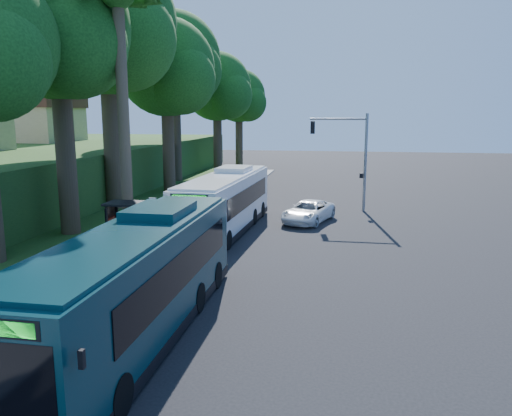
% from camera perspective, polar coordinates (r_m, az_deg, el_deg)
% --- Properties ---
extents(ground, '(140.00, 140.00, 0.00)m').
position_cam_1_polar(ground, '(27.45, 2.97, -3.98)').
color(ground, black).
rests_on(ground, ground).
extents(sidewalk, '(4.50, 70.00, 0.12)m').
position_cam_1_polar(sidewalk, '(29.16, -11.45, -3.19)').
color(sidewalk, gray).
rests_on(sidewalk, ground).
extents(red_curb, '(0.25, 30.00, 0.13)m').
position_cam_1_polar(red_curb, '(24.75, -9.76, -5.60)').
color(red_curb, maroon).
rests_on(red_curb, ground).
extents(grass_verge, '(8.00, 70.00, 0.06)m').
position_cam_1_polar(grass_verge, '(35.91, -17.11, -0.89)').
color(grass_verge, '#234719').
rests_on(grass_verge, ground).
extents(bus_shelter, '(3.20, 1.51, 2.55)m').
position_cam_1_polar(bus_shelter, '(26.18, -13.72, -0.94)').
color(bus_shelter, black).
rests_on(bus_shelter, ground).
extents(stop_sign_pole, '(0.35, 0.06, 3.17)m').
position_cam_1_polar(stop_sign_pole, '(23.49, -11.63, -1.48)').
color(stop_sign_pole, gray).
rests_on(stop_sign_pole, ground).
extents(traffic_signal_pole, '(4.10, 0.30, 7.00)m').
position_cam_1_polar(traffic_signal_pole, '(36.48, 10.84, 6.54)').
color(traffic_signal_pole, gray).
rests_on(traffic_signal_pole, ground).
extents(palm_tree, '(4.20, 4.20, 14.40)m').
position_cam_1_polar(palm_tree, '(27.83, -15.49, 21.58)').
color(palm_tree, '#4C3F2D').
rests_on(palm_tree, ground).
extents(hillside_backdrop, '(24.00, 60.00, 8.80)m').
position_cam_1_polar(hillside_backdrop, '(50.99, -25.64, 4.57)').
color(hillside_backdrop, '#234719').
rests_on(hillside_backdrop, ground).
extents(tree_0, '(8.40, 8.00, 15.70)m').
position_cam_1_polar(tree_0, '(30.84, -21.61, 17.91)').
color(tree_0, '#382B1E').
rests_on(tree_0, ground).
extents(tree_1, '(10.50, 10.00, 18.26)m').
position_cam_1_polar(tree_1, '(38.51, -16.65, 18.90)').
color(tree_1, '#382B1E').
rests_on(tree_1, ground).
extents(tree_2, '(8.82, 8.40, 15.12)m').
position_cam_1_polar(tree_2, '(45.06, -10.12, 15.02)').
color(tree_2, '#382B1E').
rests_on(tree_2, ground).
extents(tree_3, '(10.08, 9.60, 17.28)m').
position_cam_1_polar(tree_3, '(53.36, -9.28, 15.97)').
color(tree_3, '#382B1E').
rests_on(tree_3, ground).
extents(tree_4, '(8.40, 8.00, 14.14)m').
position_cam_1_polar(tree_4, '(60.19, -4.40, 13.31)').
color(tree_4, '#382B1E').
rests_on(tree_4, ground).
extents(tree_5, '(7.35, 7.00, 12.86)m').
position_cam_1_polar(tree_5, '(67.75, -1.90, 12.39)').
color(tree_5, '#382B1E').
rests_on(tree_5, ground).
extents(white_bus, '(3.29, 12.52, 3.70)m').
position_cam_1_polar(white_bus, '(29.86, -3.45, 0.76)').
color(white_bus, silver).
rests_on(white_bus, ground).
extents(teal_bus, '(2.83, 12.86, 3.83)m').
position_cam_1_polar(teal_bus, '(16.13, -13.29, -7.94)').
color(teal_bus, '#092B32').
rests_on(teal_bus, ground).
extents(pickup, '(3.69, 5.42, 1.38)m').
position_cam_1_polar(pickup, '(32.70, 6.01, -0.40)').
color(pickup, white).
rests_on(pickup, ground).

